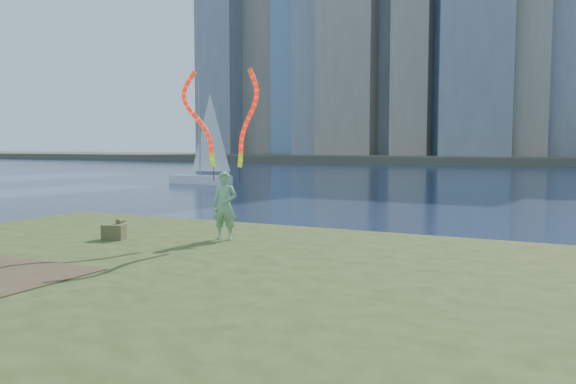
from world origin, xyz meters
The scene contains 6 objects.
ground centered at (0.00, 0.00, 0.00)m, with size 320.00×320.00×0.00m, color #1A2843.
grassy_knoll centered at (0.00, -2.30, 0.34)m, with size 20.00×18.00×0.80m.
far_shore centered at (0.00, 95.00, 0.60)m, with size 320.00×40.00×1.20m, color #4A4536.
woman_with_ribbons centered at (-0.51, 1.59, 2.27)m, with size 1.90×0.59×3.82m.
canvas_bag centered at (-2.59, 0.55, 0.97)m, with size 0.51×0.57×0.42m.
sailboat centered at (-18.00, 25.85, 1.29)m, with size 4.97×1.58×7.53m.
Camera 1 is at (5.78, -8.20, 2.73)m, focal length 35.00 mm.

